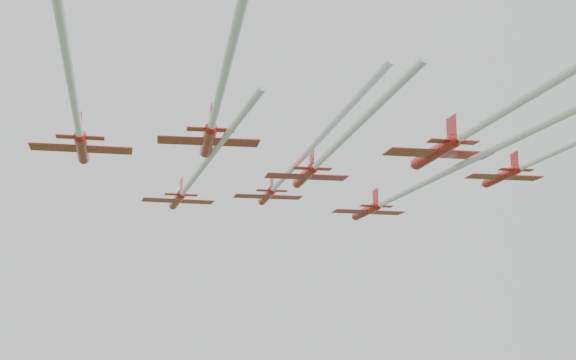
# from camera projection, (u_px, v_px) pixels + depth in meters

# --- Properties ---
(jet_lead) EXTENTS (18.17, 57.44, 2.63)m
(jet_lead) POSITION_uv_depth(u_px,v_px,m) (288.00, 174.00, 90.92)
(jet_lead) COLOR red
(jet_row2_left) EXTENTS (18.94, 48.07, 2.49)m
(jet_row2_left) POSITION_uv_depth(u_px,v_px,m) (191.00, 182.00, 83.53)
(jet_row2_left) COLOR red
(jet_row2_right) EXTENTS (20.84, 59.37, 2.61)m
(jet_row2_right) POSITION_uv_depth(u_px,v_px,m) (415.00, 188.00, 83.11)
(jet_row2_right) COLOR red
(jet_row3_left) EXTENTS (16.29, 45.16, 2.91)m
(jet_row3_left) POSITION_uv_depth(u_px,v_px,m) (78.00, 124.00, 69.72)
(jet_row3_left) COLOR red
(jet_row3_mid) EXTENTS (13.91, 41.84, 2.60)m
(jet_row3_mid) POSITION_uv_depth(u_px,v_px,m) (323.00, 159.00, 76.96)
(jet_row3_mid) COLOR red
(jet_row4_left) EXTENTS (14.46, 48.71, 2.53)m
(jet_row4_left) POSITION_uv_depth(u_px,v_px,m) (218.00, 102.00, 56.05)
(jet_row4_left) COLOR red
(jet_row4_right) EXTENTS (21.82, 67.66, 2.88)m
(jet_row4_right) POSITION_uv_depth(u_px,v_px,m) (534.00, 93.00, 54.50)
(jet_row4_right) COLOR red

